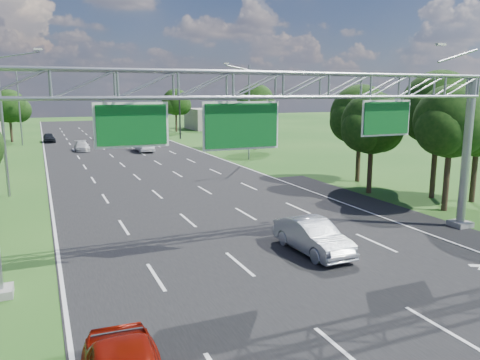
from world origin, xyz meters
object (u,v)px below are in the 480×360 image
sign_gantry (281,100)px  box_truck (143,131)px  silver_sedan (313,236)px  traffic_signal (157,106)px

sign_gantry → box_truck: sign_gantry is taller
sign_gantry → silver_sedan: 6.33m
sign_gantry → box_truck: size_ratio=2.74×
traffic_signal → box_truck: (-2.71, -2.32, -3.63)m
sign_gantry → traffic_signal: sign_gantry is taller
sign_gantry → silver_sedan: (1.55, -0.39, -6.13)m
silver_sedan → traffic_signal: bearing=82.0°
silver_sedan → box_truck: box_truck is taller
sign_gantry → silver_sedan: sign_gantry is taller
silver_sedan → box_truck: bearing=84.7°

